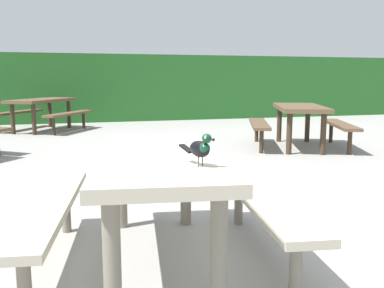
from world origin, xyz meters
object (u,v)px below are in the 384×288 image
Objects in this scene: picnic_table_foreground at (158,180)px; picnic_table_far_centre at (300,116)px; picnic_table_mid_right at (42,107)px; bird_grackle at (201,148)px.

picnic_table_foreground is 5.17m from picnic_table_far_centre.
picnic_table_mid_right is at bearing 98.65° from picnic_table_foreground.
picnic_table_foreground and picnic_table_mid_right have the same top height.
picnic_table_mid_right is 1.06× the size of picnic_table_far_centre.
picnic_table_foreground is 0.88× the size of picnic_table_far_centre.
bird_grackle is 0.12× the size of picnic_table_mid_right.
picnic_table_mid_right is at bearing 99.03° from bird_grackle.
picnic_table_far_centre is (4.50, -3.81, 0.00)m from picnic_table_mid_right.
bird_grackle reaches higher than picnic_table_mid_right.
picnic_table_far_centre is (3.18, 4.47, -0.29)m from bird_grackle.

